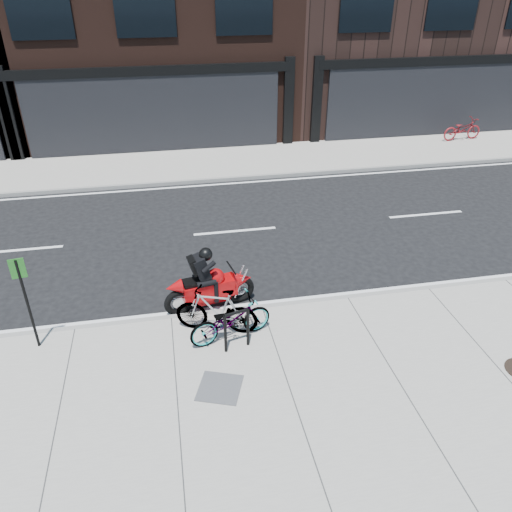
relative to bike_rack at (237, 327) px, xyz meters
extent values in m
plane|color=black|center=(0.76, 3.21, -0.66)|extent=(120.00, 120.00, 0.00)
cube|color=gray|center=(0.76, -1.79, -0.59)|extent=(60.00, 6.00, 0.13)
cube|color=gray|center=(0.76, 10.96, -0.59)|extent=(60.00, 3.50, 0.13)
cylinder|color=black|center=(-0.23, -0.06, -0.09)|extent=(0.06, 0.06, 0.86)
cylinder|color=black|center=(0.23, 0.06, -0.09)|extent=(0.06, 0.06, 0.86)
cylinder|color=black|center=(0.00, 0.00, 0.34)|extent=(0.48, 0.18, 0.06)
imported|color=gray|center=(-0.08, 0.33, -0.07)|extent=(1.82, 1.03, 0.91)
imported|color=gray|center=(-0.32, 0.61, -0.01)|extent=(1.77, 1.02, 1.03)
torus|color=black|center=(0.35, 1.75, -0.33)|extent=(0.68, 0.26, 0.66)
torus|color=black|center=(-1.05, 1.48, -0.33)|extent=(0.68, 0.26, 0.66)
cube|color=#9F070A|center=(-0.36, 1.61, -0.13)|extent=(1.26, 0.60, 0.38)
cone|color=#9F070A|center=(0.39, 1.76, -0.07)|extent=(0.53, 0.52, 0.44)
sphere|color=#9F070A|center=(-0.21, 1.64, 0.13)|extent=(0.40, 0.40, 0.40)
cube|color=black|center=(-0.66, 1.56, 0.11)|extent=(0.60, 0.38, 0.12)
cylinder|color=silver|center=(-0.94, 1.69, -0.35)|extent=(0.56, 0.19, 0.09)
cube|color=black|center=(-0.52, 1.58, 0.45)|extent=(0.45, 0.43, 0.59)
cube|color=black|center=(-0.67, 1.55, 0.53)|extent=(0.29, 0.34, 0.41)
sphere|color=black|center=(-0.40, 1.61, 0.75)|extent=(0.29, 0.29, 0.29)
imported|color=maroon|center=(11.67, 11.66, -0.06)|extent=(1.81, 0.77, 0.93)
cube|color=#545457|center=(-0.48, -1.02, -0.52)|extent=(0.96, 0.96, 0.02)
cylinder|color=black|center=(-3.88, 0.81, 0.47)|extent=(0.05, 0.05, 1.99)
cube|color=#1D611B|center=(-3.88, 0.81, 1.28)|extent=(0.27, 0.06, 0.41)
camera|label=1|loc=(-1.07, -7.56, 6.05)|focal=35.00mm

